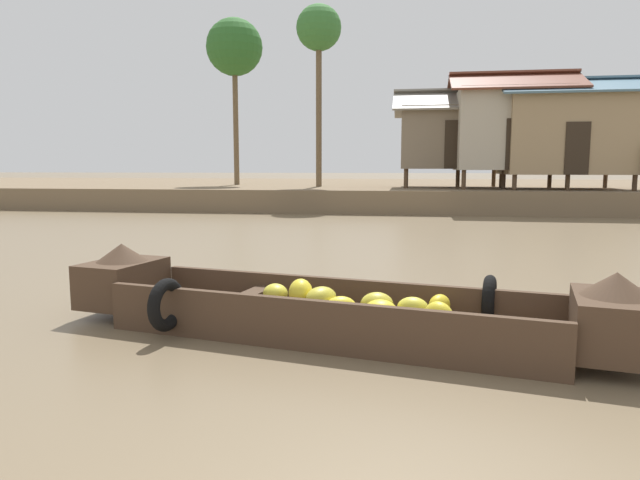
{
  "coord_description": "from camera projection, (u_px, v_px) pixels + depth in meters",
  "views": [
    {
      "loc": [
        0.07,
        -0.92,
        1.66
      ],
      "look_at": [
        -1.17,
        6.87,
        0.63
      ],
      "focal_mm": 31.61,
      "sensor_mm": 36.0,
      "label": 1
    }
  ],
  "objects": [
    {
      "name": "ground_plane",
      "position": [
        405.0,
        253.0,
        10.92
      ],
      "size": [
        300.0,
        300.0,
        0.0
      ],
      "primitive_type": "plane",
      "color": "#726047"
    },
    {
      "name": "riverbank_strip",
      "position": [
        408.0,
        191.0,
        29.18
      ],
      "size": [
        160.0,
        20.0,
        0.84
      ],
      "primitive_type": "cube",
      "color": "#756047",
      "rests_on": "ground"
    },
    {
      "name": "banana_boat",
      "position": [
        332.0,
        309.0,
        5.52
      ],
      "size": [
        5.69,
        2.02,
        0.8
      ],
      "color": "#473323",
      "rests_on": "ground"
    },
    {
      "name": "stilt_house_left",
      "position": [
        453.0,
        137.0,
        22.43
      ],
      "size": [
        4.73,
        3.42,
        3.89
      ],
      "color": "#4C3826",
      "rests_on": "riverbank_strip"
    },
    {
      "name": "stilt_house_mid_left",
      "position": [
        511.0,
        128.0,
        21.15
      ],
      "size": [
        4.67,
        3.51,
        4.35
      ],
      "color": "#4C3826",
      "rests_on": "riverbank_strip"
    },
    {
      "name": "stilt_house_mid_right",
      "position": [
        565.0,
        133.0,
        20.85
      ],
      "size": [
        5.07,
        3.88,
        4.08
      ],
      "color": "#4C3826",
      "rests_on": "riverbank_strip"
    },
    {
      "name": "palm_tree_near",
      "position": [
        319.0,
        32.0,
        22.99
      ],
      "size": [
        1.85,
        1.85,
        7.39
      ],
      "color": "brown",
      "rests_on": "riverbank_strip"
    },
    {
      "name": "palm_tree_mid",
      "position": [
        234.0,
        49.0,
        25.44
      ],
      "size": [
        2.55,
        2.55,
        7.48
      ],
      "color": "brown",
      "rests_on": "riverbank_strip"
    }
  ]
}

